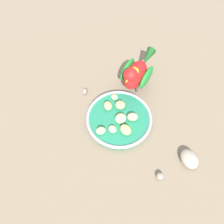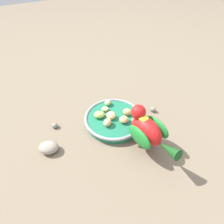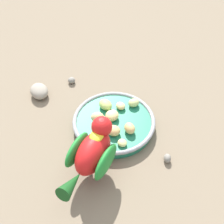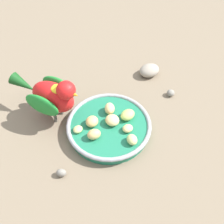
# 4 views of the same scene
# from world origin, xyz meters

# --- Properties ---
(ground_plane) EXTENTS (4.00, 4.00, 0.00)m
(ground_plane) POSITION_xyz_m (0.00, 0.00, 0.00)
(ground_plane) COLOR #756651
(feeding_bowl) EXTENTS (0.22, 0.22, 0.03)m
(feeding_bowl) POSITION_xyz_m (-0.02, -0.01, 0.02)
(feeding_bowl) COLOR #1E7251
(feeding_bowl) RESTS_ON ground_plane
(apple_piece_0) EXTENTS (0.04, 0.03, 0.02)m
(apple_piece_0) POSITION_xyz_m (-0.04, 0.03, 0.04)
(apple_piece_0) COLOR tan
(apple_piece_0) RESTS_ON feeding_bowl
(apple_piece_1) EXTENTS (0.04, 0.04, 0.03)m
(apple_piece_1) POSITION_xyz_m (-0.07, 0.00, 0.04)
(apple_piece_1) COLOR tan
(apple_piece_1) RESTS_ON feeding_bowl
(apple_piece_2) EXTENTS (0.04, 0.04, 0.03)m
(apple_piece_2) POSITION_xyz_m (0.02, 0.01, 0.04)
(apple_piece_2) COLOR #E5C67F
(apple_piece_2) RESTS_ON feeding_bowl
(apple_piece_3) EXTENTS (0.03, 0.03, 0.01)m
(apple_piece_3) POSITION_xyz_m (-0.07, 0.05, 0.03)
(apple_piece_3) COLOR #C6D17A
(apple_piece_3) RESTS_ON feeding_bowl
(apple_piece_4) EXTENTS (0.04, 0.04, 0.02)m
(apple_piece_4) POSITION_xyz_m (-0.01, -0.02, 0.04)
(apple_piece_4) COLOR #E5C67F
(apple_piece_4) RESTS_ON feeding_bowl
(apple_piece_5) EXTENTS (0.03, 0.03, 0.02)m
(apple_piece_5) POSITION_xyz_m (-0.01, -0.06, 0.03)
(apple_piece_5) COLOR #E5C67F
(apple_piece_5) RESTS_ON feeding_bowl
(apple_piece_6) EXTENTS (0.04, 0.04, 0.02)m
(apple_piece_6) POSITION_xyz_m (-0.03, -0.09, 0.03)
(apple_piece_6) COLOR #C6D17A
(apple_piece_6) RESTS_ON feeding_bowl
(apple_piece_7) EXTENTS (0.05, 0.04, 0.02)m
(apple_piece_7) POSITION_xyz_m (0.03, -0.04, 0.04)
(apple_piece_7) COLOR #B2CC66
(apple_piece_7) RESTS_ON feeding_bowl
(parrot) EXTENTS (0.10, 0.20, 0.14)m
(parrot) POSITION_xyz_m (-0.05, 0.14, 0.08)
(parrot) COLOR #59544C
(parrot) RESTS_ON ground_plane
(rock_large) EXTENTS (0.08, 0.07, 0.03)m
(rock_large) POSITION_xyz_m (0.23, -0.01, 0.02)
(rock_large) COLOR gray
(rock_large) RESTS_ON ground_plane
(pebble_0) EXTENTS (0.03, 0.03, 0.02)m
(pebble_0) POSITION_xyz_m (-0.18, 0.02, 0.01)
(pebble_0) COLOR gray
(pebble_0) RESTS_ON ground_plane
(pebble_1) EXTENTS (0.03, 0.03, 0.02)m
(pebble_1) POSITION_xyz_m (0.18, -0.10, 0.01)
(pebble_1) COLOR gray
(pebble_1) RESTS_ON ground_plane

